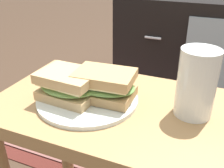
% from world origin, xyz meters
% --- Properties ---
extents(side_table, '(0.56, 0.36, 0.46)m').
position_xyz_m(side_table, '(0.00, 0.00, 0.37)').
color(side_table, '#A37A4C').
rests_on(side_table, ground).
extents(tv_cabinet, '(0.96, 0.46, 0.58)m').
position_xyz_m(tv_cabinet, '(0.18, 0.95, 0.29)').
color(tv_cabinet, black).
rests_on(tv_cabinet, ground).
extents(area_rug, '(0.94, 0.69, 0.01)m').
position_xyz_m(area_rug, '(-0.28, 0.46, 0.00)').
color(area_rug, '#4C1E19').
rests_on(area_rug, ground).
extents(plate, '(0.24, 0.24, 0.01)m').
position_xyz_m(plate, '(-0.06, -0.01, 0.47)').
color(plate, silver).
rests_on(plate, side_table).
extents(sandwich_front, '(0.15, 0.12, 0.07)m').
position_xyz_m(sandwich_front, '(-0.09, -0.03, 0.50)').
color(sandwich_front, tan).
rests_on(sandwich_front, plate).
extents(sandwich_back, '(0.15, 0.11, 0.07)m').
position_xyz_m(sandwich_back, '(-0.02, 0.00, 0.50)').
color(sandwich_back, tan).
rests_on(sandwich_back, plate).
extents(beer_glass, '(0.08, 0.08, 0.15)m').
position_xyz_m(beer_glass, '(0.18, 0.03, 0.53)').
color(beer_glass, silver).
rests_on(beer_glass, side_table).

